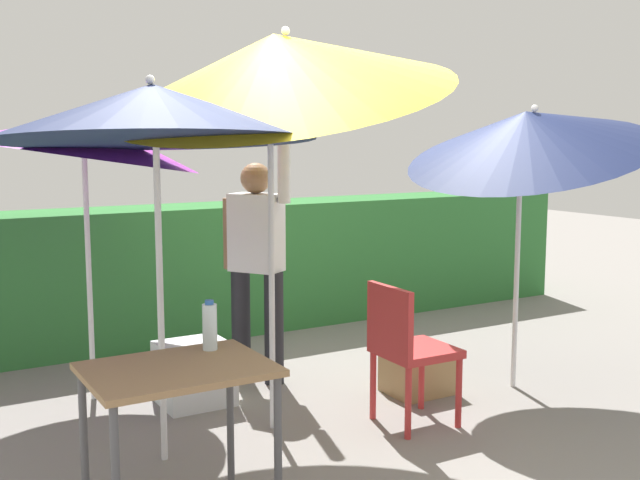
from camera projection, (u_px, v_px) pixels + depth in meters
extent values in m
plane|color=gray|center=(343.00, 412.00, 5.00)|extent=(24.00, 24.00, 0.00)
cube|color=#2D7033|center=(203.00, 270.00, 6.98)|extent=(8.00, 0.70, 1.17)
cylinder|color=silver|center=(89.00, 280.00, 5.16)|extent=(0.04, 0.04, 1.65)
cone|color=purple|center=(83.00, 136.00, 5.06)|extent=(1.59, 1.57, 0.53)
sphere|color=silver|center=(82.00, 112.00, 5.05)|extent=(0.05, 0.05, 0.05)
cylinder|color=silver|center=(272.00, 266.00, 4.61)|extent=(0.04, 0.04, 2.02)
cone|color=yellow|center=(278.00, 65.00, 4.43)|extent=(2.15, 2.08, 1.17)
sphere|color=silver|center=(286.00, 31.00, 4.39)|extent=(0.05, 0.05, 0.05)
cylinder|color=silver|center=(160.00, 305.00, 4.16)|extent=(0.04, 0.04, 1.76)
cone|color=#19234C|center=(153.00, 113.00, 4.02)|extent=(1.72, 1.73, 0.44)
sphere|color=silver|center=(150.00, 80.00, 4.00)|extent=(0.05, 0.05, 0.05)
cylinder|color=silver|center=(517.00, 272.00, 5.42)|extent=(0.04, 0.04, 1.67)
cone|color=#19234C|center=(528.00, 132.00, 5.26)|extent=(1.77, 1.72, 0.94)
sphere|color=silver|center=(535.00, 108.00, 5.21)|extent=(0.05, 0.05, 0.05)
cylinder|color=black|center=(274.00, 328.00, 5.55)|extent=(0.14, 0.14, 0.82)
cylinder|color=black|center=(241.00, 324.00, 5.67)|extent=(0.14, 0.14, 0.82)
cube|color=silver|center=(256.00, 232.00, 5.52)|extent=(0.38, 0.42, 0.56)
sphere|color=#8C6647|center=(256.00, 178.00, 5.47)|extent=(0.22, 0.22, 0.22)
cylinder|color=silver|center=(284.00, 163.00, 5.36)|extent=(0.12, 0.12, 0.56)
cylinder|color=#8C6647|center=(229.00, 233.00, 5.63)|extent=(0.12, 0.12, 0.52)
cylinder|color=#B72D2D|center=(459.00, 393.00, 4.72)|extent=(0.04, 0.04, 0.44)
cylinder|color=#B72D2D|center=(422.00, 376.00, 5.05)|extent=(0.04, 0.04, 0.44)
cylinder|color=#B72D2D|center=(408.00, 403.00, 4.54)|extent=(0.04, 0.04, 0.44)
cylinder|color=#B72D2D|center=(373.00, 385.00, 4.87)|extent=(0.04, 0.04, 0.44)
cube|color=#B72D2D|center=(416.00, 351.00, 4.76)|extent=(0.45, 0.45, 0.05)
cube|color=#B72D2D|center=(390.00, 319.00, 4.64)|extent=(0.05, 0.44, 0.40)
cube|color=silver|center=(194.00, 373.00, 5.16)|extent=(0.46, 0.43, 0.41)
cube|color=#9E7A4C|center=(418.00, 371.00, 5.38)|extent=(0.43, 0.36, 0.31)
cylinder|color=#4C4C51|center=(230.00, 420.00, 3.85)|extent=(0.04, 0.04, 0.75)
cylinder|color=#4C4C51|center=(84.00, 449.00, 3.49)|extent=(0.04, 0.04, 0.75)
cylinder|color=#4C4C51|center=(278.00, 457.00, 3.40)|extent=(0.04, 0.04, 0.75)
cube|color=#99724C|center=(178.00, 369.00, 3.39)|extent=(0.80, 0.60, 0.03)
cylinder|color=silver|center=(210.00, 327.00, 3.64)|extent=(0.07, 0.07, 0.22)
cylinder|color=#2D60B7|center=(209.00, 302.00, 3.63)|extent=(0.04, 0.04, 0.02)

